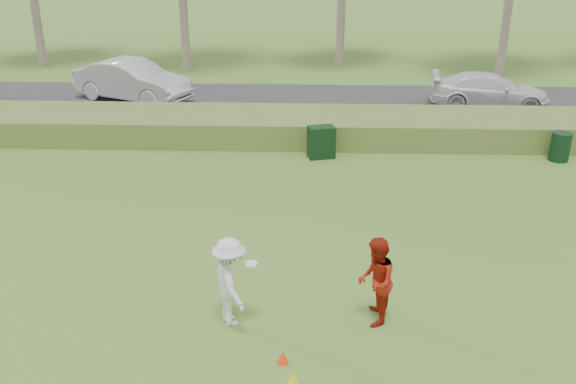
{
  "coord_description": "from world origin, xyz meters",
  "views": [
    {
      "loc": [
        0.53,
        -10.05,
        7.28
      ],
      "look_at": [
        0.0,
        4.0,
        1.3
      ],
      "focal_mm": 40.0,
      "sensor_mm": 36.0,
      "label": 1
    }
  ],
  "objects_px": {
    "cone_yellow": "(293,377)",
    "car_mid": "(132,80)",
    "player_red": "(376,282)",
    "utility_cabinet": "(321,142)",
    "trash_bin": "(560,147)",
    "player_white": "(230,282)",
    "cone_orange": "(283,357)",
    "car_right": "(490,91)"
  },
  "relations": [
    {
      "from": "cone_orange",
      "to": "car_mid",
      "type": "relative_size",
      "value": 0.05
    },
    {
      "from": "player_red",
      "to": "cone_yellow",
      "type": "relative_size",
      "value": 8.32
    },
    {
      "from": "trash_bin",
      "to": "car_right",
      "type": "bearing_deg",
      "value": 96.77
    },
    {
      "from": "player_white",
      "to": "cone_yellow",
      "type": "xyz_separation_m",
      "value": [
        1.26,
        -1.75,
        -0.8
      ]
    },
    {
      "from": "cone_orange",
      "to": "trash_bin",
      "type": "relative_size",
      "value": 0.26
    },
    {
      "from": "player_red",
      "to": "utility_cabinet",
      "type": "height_order",
      "value": "player_red"
    },
    {
      "from": "cone_yellow",
      "to": "utility_cabinet",
      "type": "relative_size",
      "value": 0.2
    },
    {
      "from": "cone_yellow",
      "to": "utility_cabinet",
      "type": "bearing_deg",
      "value": 87.06
    },
    {
      "from": "player_red",
      "to": "utility_cabinet",
      "type": "relative_size",
      "value": 1.68
    },
    {
      "from": "cone_yellow",
      "to": "utility_cabinet",
      "type": "distance_m",
      "value": 11.32
    },
    {
      "from": "player_red",
      "to": "trash_bin",
      "type": "xyz_separation_m",
      "value": [
        6.84,
        9.41,
        -0.42
      ]
    },
    {
      "from": "utility_cabinet",
      "to": "car_right",
      "type": "bearing_deg",
      "value": 26.64
    },
    {
      "from": "utility_cabinet",
      "to": "car_right",
      "type": "distance_m",
      "value": 9.43
    },
    {
      "from": "car_mid",
      "to": "car_right",
      "type": "height_order",
      "value": "car_mid"
    },
    {
      "from": "player_white",
      "to": "utility_cabinet",
      "type": "bearing_deg",
      "value": -35.5
    },
    {
      "from": "player_white",
      "to": "player_red",
      "type": "relative_size",
      "value": 1.01
    },
    {
      "from": "trash_bin",
      "to": "cone_yellow",
      "type": "bearing_deg",
      "value": -126.49
    },
    {
      "from": "trash_bin",
      "to": "cone_orange",
      "type": "bearing_deg",
      "value": -128.46
    },
    {
      "from": "utility_cabinet",
      "to": "trash_bin",
      "type": "distance_m",
      "value": 7.78
    },
    {
      "from": "player_white",
      "to": "trash_bin",
      "type": "bearing_deg",
      "value": -69.78
    },
    {
      "from": "player_red",
      "to": "cone_orange",
      "type": "xyz_separation_m",
      "value": [
        -1.73,
        -1.37,
        -0.77
      ]
    },
    {
      "from": "cone_yellow",
      "to": "car_mid",
      "type": "distance_m",
      "value": 19.65
    },
    {
      "from": "cone_yellow",
      "to": "utility_cabinet",
      "type": "xyz_separation_m",
      "value": [
        0.58,
        11.3,
        0.42
      ]
    },
    {
      "from": "player_red",
      "to": "utility_cabinet",
      "type": "xyz_separation_m",
      "value": [
        -0.94,
        9.41,
        -0.36
      ]
    },
    {
      "from": "player_red",
      "to": "cone_orange",
      "type": "distance_m",
      "value": 2.33
    },
    {
      "from": "player_red",
      "to": "cone_yellow",
      "type": "xyz_separation_m",
      "value": [
        -1.52,
        -1.89,
        -0.79
      ]
    },
    {
      "from": "player_white",
      "to": "car_mid",
      "type": "height_order",
      "value": "player_white"
    },
    {
      "from": "player_white",
      "to": "car_mid",
      "type": "bearing_deg",
      "value": -3.77
    },
    {
      "from": "cone_yellow",
      "to": "trash_bin",
      "type": "xyz_separation_m",
      "value": [
        8.36,
        11.3,
        0.37
      ]
    },
    {
      "from": "cone_orange",
      "to": "cone_yellow",
      "type": "distance_m",
      "value": 0.56
    },
    {
      "from": "player_red",
      "to": "trash_bin",
      "type": "bearing_deg",
      "value": 148.93
    },
    {
      "from": "cone_orange",
      "to": "utility_cabinet",
      "type": "bearing_deg",
      "value": 85.84
    },
    {
      "from": "player_red",
      "to": "car_mid",
      "type": "relative_size",
      "value": 0.34
    },
    {
      "from": "player_white",
      "to": "car_right",
      "type": "distance_m",
      "value": 18.15
    },
    {
      "from": "trash_bin",
      "to": "car_mid",
      "type": "relative_size",
      "value": 0.18
    },
    {
      "from": "cone_orange",
      "to": "car_mid",
      "type": "xyz_separation_m",
      "value": [
        -7.29,
        17.62,
        0.8
      ]
    },
    {
      "from": "player_red",
      "to": "trash_bin",
      "type": "height_order",
      "value": "player_red"
    },
    {
      "from": "player_white",
      "to": "player_red",
      "type": "xyz_separation_m",
      "value": [
        2.79,
        0.14,
        -0.01
      ]
    },
    {
      "from": "cone_orange",
      "to": "cone_yellow",
      "type": "relative_size",
      "value": 1.13
    },
    {
      "from": "cone_yellow",
      "to": "player_white",
      "type": "bearing_deg",
      "value": 125.81
    },
    {
      "from": "player_red",
      "to": "car_mid",
      "type": "distance_m",
      "value": 18.59
    },
    {
      "from": "car_mid",
      "to": "trash_bin",
      "type": "bearing_deg",
      "value": -89.27
    }
  ]
}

